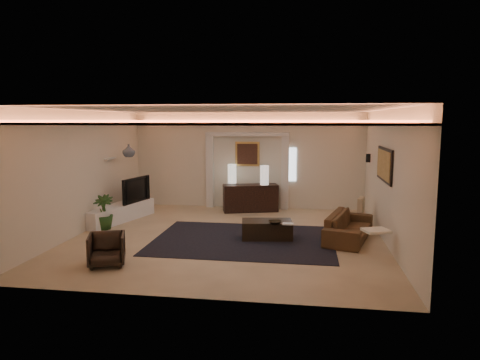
# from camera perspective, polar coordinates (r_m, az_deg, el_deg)

# --- Properties ---
(floor) EXTENTS (7.00, 7.00, 0.00)m
(floor) POSITION_cam_1_polar(r_m,az_deg,el_deg) (10.12, -1.63, -7.47)
(floor) COLOR tan
(floor) RESTS_ON ground
(ceiling) EXTENTS (7.00, 7.00, 0.00)m
(ceiling) POSITION_cam_1_polar(r_m,az_deg,el_deg) (9.76, -1.70, 9.18)
(ceiling) COLOR white
(ceiling) RESTS_ON ground
(wall_back) EXTENTS (7.00, 0.00, 7.00)m
(wall_back) POSITION_cam_1_polar(r_m,az_deg,el_deg) (13.27, 0.99, 2.58)
(wall_back) COLOR beige
(wall_back) RESTS_ON ground
(wall_front) EXTENTS (7.00, 0.00, 7.00)m
(wall_front) POSITION_cam_1_polar(r_m,az_deg,el_deg) (6.46, -7.14, -3.16)
(wall_front) COLOR beige
(wall_front) RESTS_ON ground
(wall_left) EXTENTS (0.00, 7.00, 7.00)m
(wall_left) POSITION_cam_1_polar(r_m,az_deg,el_deg) (11.00, -19.92, 1.00)
(wall_left) COLOR beige
(wall_left) RESTS_ON ground
(wall_right) EXTENTS (0.00, 7.00, 7.00)m
(wall_right) POSITION_cam_1_polar(r_m,az_deg,el_deg) (9.84, 18.82, 0.29)
(wall_right) COLOR beige
(wall_right) RESTS_ON ground
(cove_soffit) EXTENTS (7.00, 7.00, 0.04)m
(cove_soffit) POSITION_cam_1_polar(r_m,az_deg,el_deg) (9.76, -1.70, 7.53)
(cove_soffit) COLOR silver
(cove_soffit) RESTS_ON ceiling
(daylight_slit) EXTENTS (0.25, 0.03, 1.00)m
(daylight_slit) POSITION_cam_1_polar(r_m,az_deg,el_deg) (13.16, 6.82, 2.04)
(daylight_slit) COLOR white
(daylight_slit) RESTS_ON wall_back
(area_rug) EXTENTS (4.00, 3.00, 0.01)m
(area_rug) POSITION_cam_1_polar(r_m,az_deg,el_deg) (9.87, 0.47, -7.84)
(area_rug) COLOR black
(area_rug) RESTS_ON ground
(pilaster_left) EXTENTS (0.22, 0.20, 2.20)m
(pilaster_left) POSITION_cam_1_polar(r_m,az_deg,el_deg) (13.41, -3.95, 1.11)
(pilaster_left) COLOR silver
(pilaster_left) RESTS_ON ground
(pilaster_right) EXTENTS (0.22, 0.20, 2.20)m
(pilaster_right) POSITION_cam_1_polar(r_m,az_deg,el_deg) (13.11, 5.92, 0.93)
(pilaster_right) COLOR silver
(pilaster_right) RESTS_ON ground
(alcove_header) EXTENTS (2.52, 0.20, 0.12)m
(alcove_header) POSITION_cam_1_polar(r_m,az_deg,el_deg) (13.12, 0.94, 6.02)
(alcove_header) COLOR silver
(alcove_header) RESTS_ON wall_back
(painting_frame) EXTENTS (0.74, 0.04, 0.74)m
(painting_frame) POSITION_cam_1_polar(r_m,az_deg,el_deg) (13.23, 0.98, 3.43)
(painting_frame) COLOR tan
(painting_frame) RESTS_ON wall_back
(painting_canvas) EXTENTS (0.62, 0.02, 0.62)m
(painting_canvas) POSITION_cam_1_polar(r_m,az_deg,el_deg) (13.20, 0.96, 3.42)
(painting_canvas) COLOR #4C2D1E
(painting_canvas) RESTS_ON wall_back
(art_panel_frame) EXTENTS (0.04, 1.64, 0.74)m
(art_panel_frame) POSITION_cam_1_polar(r_m,az_deg,el_deg) (10.10, 18.41, 1.92)
(art_panel_frame) COLOR black
(art_panel_frame) RESTS_ON wall_right
(art_panel_gold) EXTENTS (0.02, 1.50, 0.62)m
(art_panel_gold) POSITION_cam_1_polar(r_m,az_deg,el_deg) (10.10, 18.27, 1.92)
(art_panel_gold) COLOR tan
(art_panel_gold) RESTS_ON wall_right
(wall_sconce) EXTENTS (0.12, 0.12, 0.22)m
(wall_sconce) POSITION_cam_1_polar(r_m,az_deg,el_deg) (11.96, 16.44, 2.78)
(wall_sconce) COLOR black
(wall_sconce) RESTS_ON wall_right
(wall_niche) EXTENTS (0.10, 0.55, 0.04)m
(wall_niche) POSITION_cam_1_polar(r_m,az_deg,el_deg) (12.20, -16.61, 2.72)
(wall_niche) COLOR silver
(wall_niche) RESTS_ON wall_left
(console) EXTENTS (1.66, 0.92, 0.79)m
(console) POSITION_cam_1_polar(r_m,az_deg,el_deg) (12.80, 1.38, -2.37)
(console) COLOR black
(console) RESTS_ON ground
(lamp_left) EXTENTS (0.25, 0.25, 0.56)m
(lamp_left) POSITION_cam_1_polar(r_m,az_deg,el_deg) (13.02, -1.04, 0.88)
(lamp_left) COLOR silver
(lamp_left) RESTS_ON console
(lamp_right) EXTENTS (0.27, 0.27, 0.56)m
(lamp_right) POSITION_cam_1_polar(r_m,az_deg,el_deg) (12.71, 3.22, 0.70)
(lamp_right) COLOR beige
(lamp_right) RESTS_ON console
(media_ledge) EXTENTS (1.22, 2.43, 0.44)m
(media_ledge) POSITION_cam_1_polar(r_m,az_deg,el_deg) (12.06, -15.60, -4.15)
(media_ledge) COLOR white
(media_ledge) RESTS_ON ground
(tv) EXTENTS (1.19, 0.42, 0.68)m
(tv) POSITION_cam_1_polar(r_m,az_deg,el_deg) (12.25, -13.87, -1.21)
(tv) COLOR black
(tv) RESTS_ON media_ledge
(figurine) EXTENTS (0.20, 0.20, 0.43)m
(figurine) POSITION_cam_1_polar(r_m,az_deg,el_deg) (13.05, -13.56, -1.32)
(figurine) COLOR black
(figurine) RESTS_ON media_ledge
(ginger_jar) EXTENTS (0.38, 0.38, 0.35)m
(ginger_jar) POSITION_cam_1_polar(r_m,az_deg,el_deg) (12.27, -14.36, 3.74)
(ginger_jar) COLOR slate
(ginger_jar) RESTS_ON wall_niche
(plant) EXTENTS (0.55, 0.55, 0.85)m
(plant) POSITION_cam_1_polar(r_m,az_deg,el_deg) (11.24, -17.44, -4.05)
(plant) COLOR #23461A
(plant) RESTS_ON ground
(sofa) EXTENTS (2.16, 1.30, 0.59)m
(sofa) POSITION_cam_1_polar(r_m,az_deg,el_deg) (10.17, 14.06, -5.92)
(sofa) COLOR black
(sofa) RESTS_ON ground
(throw_blanket) EXTENTS (0.58, 0.53, 0.05)m
(throw_blanket) POSITION_cam_1_polar(r_m,az_deg,el_deg) (8.90, 17.38, -6.34)
(throw_blanket) COLOR beige
(throw_blanket) RESTS_ON sofa
(throw_pillow) EXTENTS (0.22, 0.41, 0.39)m
(throw_pillow) POSITION_cam_1_polar(r_m,az_deg,el_deg) (11.37, 15.56, -3.19)
(throw_pillow) COLOR tan
(throw_pillow) RESTS_ON sofa
(coffee_table) EXTENTS (1.20, 0.76, 0.42)m
(coffee_table) POSITION_cam_1_polar(r_m,az_deg,el_deg) (9.97, 3.54, -6.50)
(coffee_table) COLOR black
(coffee_table) RESTS_ON ground
(bowl) EXTENTS (0.37, 0.37, 0.07)m
(bowl) POSITION_cam_1_polar(r_m,az_deg,el_deg) (9.60, 4.59, -5.60)
(bowl) COLOR black
(bowl) RESTS_ON coffee_table
(magazine) EXTENTS (0.25, 0.18, 0.03)m
(magazine) POSITION_cam_1_polar(r_m,az_deg,el_deg) (9.59, 6.27, -5.76)
(magazine) COLOR white
(magazine) RESTS_ON coffee_table
(armchair) EXTENTS (0.83, 0.85, 0.60)m
(armchair) POSITION_cam_1_polar(r_m,az_deg,el_deg) (8.52, -17.05, -8.68)
(armchair) COLOR black
(armchair) RESTS_ON ground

